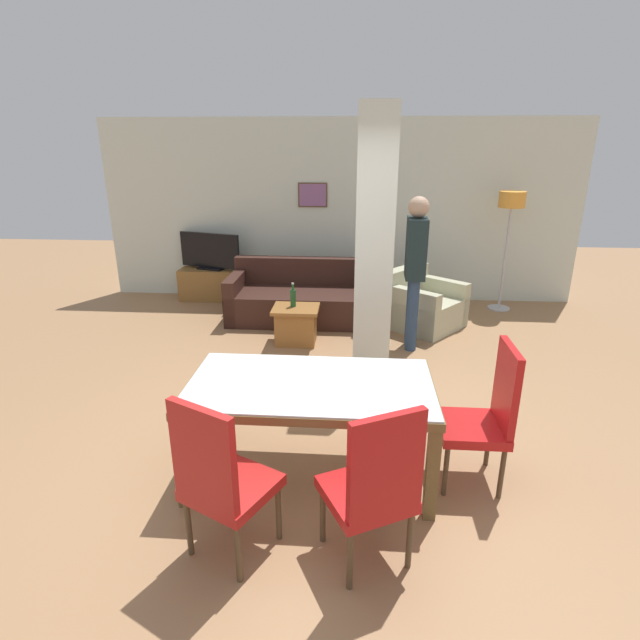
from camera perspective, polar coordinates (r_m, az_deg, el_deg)
ground_plane at (r=3.94m, az=-1.03°, el=-16.91°), size 18.00×18.00×0.00m
back_wall at (r=7.78m, az=2.08°, el=12.27°), size 7.20×0.09×2.70m
divider_pillar at (r=4.89m, az=6.19°, el=7.76°), size 0.36×0.30×2.70m
dining_table at (r=3.62m, az=-1.09°, el=-9.22°), size 1.74×0.95×0.75m
dining_chair_near_left at (r=3.01m, az=-11.31°, el=-17.20°), size 0.62×0.62×1.06m
dining_chair_near_right at (r=2.92m, az=6.21°, el=-18.22°), size 0.62×0.62×1.06m
dining_chair_head_right at (r=3.74m, az=18.45°, el=-9.99°), size 0.46×0.46×1.06m
sofa at (r=6.97m, az=-2.09°, el=2.36°), size 1.98×0.93×0.80m
armchair at (r=6.81m, az=11.57°, el=1.50°), size 1.20×1.20×0.76m
coffee_table at (r=6.14m, az=-2.76°, el=-0.52°), size 0.56×0.47×0.46m
bottle at (r=6.08m, az=-3.10°, el=2.60°), size 0.07×0.07×0.30m
tv_stand at (r=8.05m, az=-12.21°, el=4.03°), size 0.99×0.40×0.48m
tv_screen at (r=7.93m, az=-12.47°, el=7.62°), size 0.98×0.34×0.56m
floor_lamp at (r=7.62m, az=20.98°, el=11.61°), size 0.36×0.36×1.71m
standing_person at (r=5.86m, az=10.82°, el=6.43°), size 0.24×0.39×1.79m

